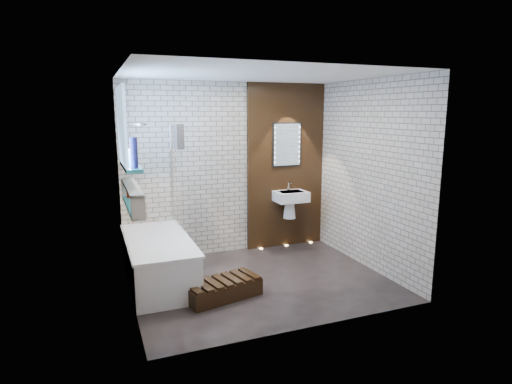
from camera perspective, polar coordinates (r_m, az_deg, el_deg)
name	(u,v)px	position (r m, az deg, el deg)	size (l,w,h in m)	color
ground	(260,281)	(5.61, 0.57, -11.89)	(3.20, 3.20, 0.00)	black
room_shell	(260,182)	(5.25, 0.60, 1.32)	(3.24, 3.20, 2.60)	#A29581
walnut_panel	(286,166)	(6.78, 4.03, 3.45)	(1.30, 0.06, 2.60)	black
clerestory_window	(124,135)	(5.17, -17.41, 7.39)	(0.18, 1.00, 0.94)	#7FADE0
display_niche	(132,197)	(5.06, -16.35, -0.63)	(0.14, 1.30, 0.26)	teal
bathtub	(159,260)	(5.62, -13.01, -8.96)	(0.79, 1.74, 0.70)	white
bath_screen	(177,178)	(5.86, -10.64, 1.93)	(0.01, 0.78, 1.40)	white
towel	(179,136)	(5.57, -10.39, 7.39)	(0.09, 0.25, 0.32)	black
shower_head	(141,124)	(5.79, -15.23, 8.80)	(0.18, 0.18, 0.02)	silver
washbasin	(291,200)	(6.69, 4.69, -1.09)	(0.50, 0.36, 0.58)	white
led_mirror	(287,145)	(6.71, 4.20, 6.38)	(0.50, 0.02, 0.70)	black
walnut_step	(223,290)	(5.13, -4.52, -12.98)	(0.89, 0.39, 0.20)	black
niche_bottles	(133,201)	(4.99, -16.25, -1.18)	(0.06, 1.03, 0.14)	maroon
sill_vases	(131,156)	(5.16, -16.46, 4.71)	(0.18, 0.63, 0.34)	teal
floor_uplights	(286,245)	(7.00, 4.13, -7.19)	(0.96, 0.06, 0.01)	#FFD899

